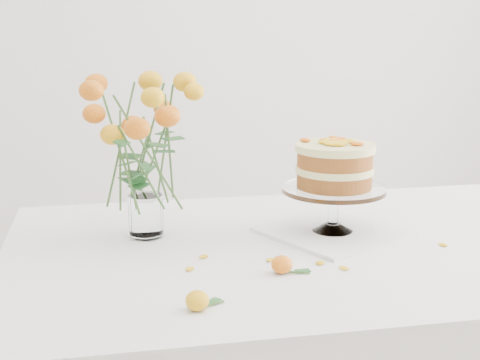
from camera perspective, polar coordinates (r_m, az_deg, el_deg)
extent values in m
cube|color=white|center=(3.47, -3.93, 14.65)|extent=(4.00, 0.04, 2.70)
cube|color=tan|center=(1.60, 5.94, -6.26)|extent=(1.40, 0.90, 0.04)
cylinder|color=tan|center=(2.03, -15.17, -13.80)|extent=(0.06, 0.06, 0.71)
cylinder|color=tan|center=(2.29, 18.08, -10.77)|extent=(0.06, 0.06, 0.71)
cube|color=white|center=(1.59, 5.96, -5.48)|extent=(1.42, 0.92, 0.01)
cube|color=white|center=(2.05, 2.07, -4.18)|extent=(1.42, 0.01, 0.20)
cube|color=white|center=(1.66, 7.89, -4.45)|extent=(0.39, 0.39, 0.01)
cylinder|color=white|center=(1.65, 7.96, -2.34)|extent=(0.03, 0.03, 0.08)
cylinder|color=white|center=(1.63, 8.01, -0.79)|extent=(0.25, 0.25, 0.01)
cylinder|color=brown|center=(1.63, 8.03, 0.01)|extent=(0.22, 0.22, 0.04)
cylinder|color=#FFF6A4|center=(1.62, 8.06, 0.91)|extent=(0.23, 0.23, 0.02)
cylinder|color=brown|center=(1.62, 8.09, 1.82)|extent=(0.22, 0.22, 0.04)
cylinder|color=#FFF6A4|center=(1.61, 8.13, 2.76)|extent=(0.24, 0.24, 0.02)
cylinder|color=white|center=(1.65, -7.98, -4.68)|extent=(0.07, 0.07, 0.01)
cylinder|color=white|center=(1.63, -8.04, -2.92)|extent=(0.08, 0.08, 0.10)
ellipsoid|color=#FFA316|center=(1.23, -3.68, -10.24)|extent=(0.04, 0.04, 0.04)
cylinder|color=#335A24|center=(1.25, -2.43, -10.63)|extent=(0.05, 0.02, 0.00)
ellipsoid|color=#BE3D09|center=(1.40, 3.58, -7.21)|extent=(0.04, 0.04, 0.04)
cylinder|color=#335A24|center=(1.40, 4.86, -7.91)|extent=(0.05, 0.02, 0.00)
ellipsoid|color=#EAB00E|center=(1.47, 2.62, -6.83)|extent=(0.03, 0.02, 0.00)
ellipsoid|color=#EAB00E|center=(1.46, 6.84, -7.05)|extent=(0.03, 0.02, 0.00)
ellipsoid|color=#EAB00E|center=(1.44, 8.87, -7.45)|extent=(0.03, 0.02, 0.00)
ellipsoid|color=#EAB00E|center=(1.49, -3.10, -6.55)|extent=(0.03, 0.02, 0.00)
ellipsoid|color=#EAB00E|center=(1.42, -4.30, -7.58)|extent=(0.03, 0.02, 0.00)
ellipsoid|color=#EAB00E|center=(1.64, 16.93, -5.31)|extent=(0.03, 0.02, 0.00)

